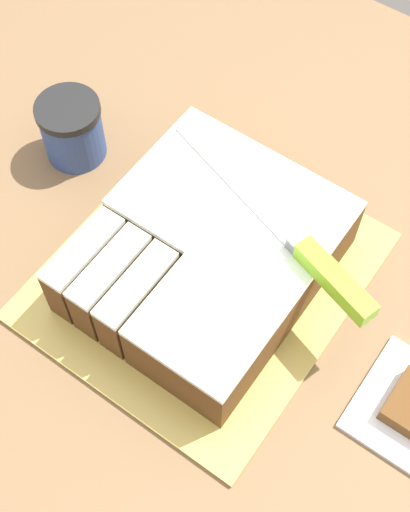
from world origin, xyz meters
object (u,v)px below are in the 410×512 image
(cake, at_px, (208,255))
(knife, at_px, (314,260))
(cake_board, at_px, (205,275))
(coffee_cup, at_px, (72,130))

(cake, height_order, knife, knife)
(cake_board, bearing_deg, knife, 18.88)
(coffee_cup, bearing_deg, cake_board, -12.66)
(cake, xyz_separation_m, coffee_cup, (-0.25, 0.05, -0.00))
(cake_board, relative_size, coffee_cup, 4.27)
(knife, relative_size, coffee_cup, 3.61)
(knife, distance_m, coffee_cup, 0.36)
(cake, bearing_deg, cake_board, -130.19)
(cake, height_order, coffee_cup, cake)
(cake, xyz_separation_m, knife, (0.11, 0.04, 0.05))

